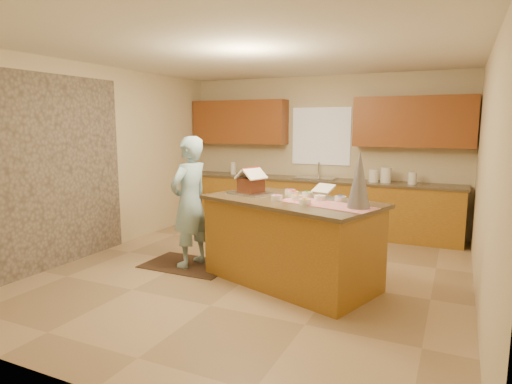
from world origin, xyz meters
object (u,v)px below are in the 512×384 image
(island_base, at_px, (291,243))
(tinsel_tree, at_px, (359,180))
(gingerbread_house, at_px, (251,183))
(boy, at_px, (190,202))

(island_base, bearing_deg, tinsel_tree, 3.67)
(island_base, xyz_separation_m, tinsel_tree, (0.82, -0.22, 0.82))
(tinsel_tree, bearing_deg, island_base, 165.08)
(tinsel_tree, distance_m, gingerbread_house, 1.46)
(island_base, bearing_deg, gingerbread_house, -174.81)
(tinsel_tree, xyz_separation_m, gingerbread_house, (-1.41, 0.36, -0.16))
(island_base, height_order, tinsel_tree, tinsel_tree)
(tinsel_tree, distance_m, boy, 2.28)
(boy, height_order, gingerbread_house, boy)
(island_base, xyz_separation_m, boy, (-1.40, 0.00, 0.38))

